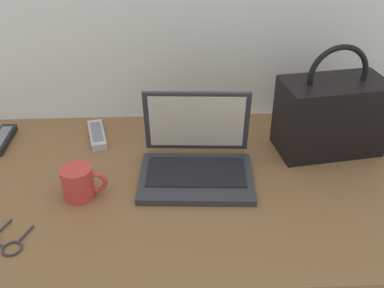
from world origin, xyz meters
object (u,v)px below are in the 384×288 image
Objects in this scene: handbag at (331,114)px; remote_control_far at (2,139)px; laptop at (196,158)px; coffee_mug at (79,182)px; remote_control_near at (97,135)px; eyeglasses at (1,244)px.

remote_control_far is at bearing 175.51° from handbag.
laptop is at bearing -165.21° from handbag.
coffee_mug is 0.74m from handbag.
remote_control_near is 1.03× the size of remote_control_far.
remote_control_near is at bearing 71.27° from eyeglasses.
coffee_mug is 0.36× the size of handbag.
remote_control_far is at bearing 135.56° from coffee_mug.
eyeglasses is 0.39× the size of handbag.
eyeglasses is (-0.15, -0.17, -0.04)m from coffee_mug.
coffee_mug is at bearing -164.17° from handbag.
remote_control_near is (0.01, 0.30, -0.03)m from coffee_mug.
remote_control_far reaches higher than eyeglasses.
handbag is at bearing -4.49° from remote_control_far.
remote_control_far is 0.49× the size of handbag.
eyeglasses is at bearing -73.77° from remote_control_far.
handbag reaches higher than laptop.
laptop is 0.42m from handbag.
handbag is at bearing -7.60° from remote_control_near.
laptop reaches higher than eyeglasses.
laptop is 1.95× the size of remote_control_near.
laptop is 2.74× the size of coffee_mug.
handbag is at bearing 15.83° from coffee_mug.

